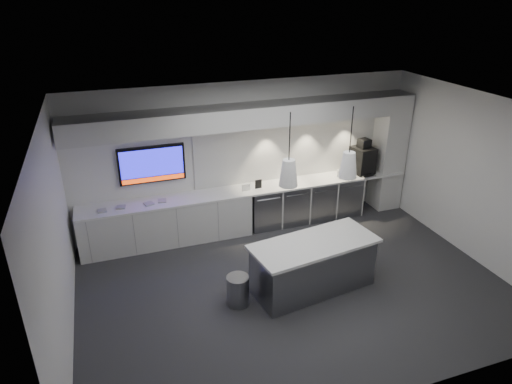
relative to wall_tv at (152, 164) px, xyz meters
name	(u,v)px	position (x,y,z in m)	size (l,w,h in m)	color
floor	(293,286)	(1.90, -2.45, -1.56)	(7.00, 7.00, 0.00)	#2F2F32
ceiling	(301,112)	(1.90, -2.45, 1.44)	(7.00, 7.00, 0.00)	black
wall_back	(247,155)	(1.90, 0.05, -0.06)	(7.00, 7.00, 0.00)	white
wall_front	(390,302)	(1.90, -4.95, -0.06)	(7.00, 7.00, 0.00)	white
wall_left	(55,245)	(-1.60, -2.45, -0.06)	(7.00, 7.00, 0.00)	white
wall_right	(476,178)	(5.40, -2.45, -0.06)	(7.00, 7.00, 0.00)	white
back_counter	(252,189)	(1.90, -0.27, -0.68)	(6.80, 0.65, 0.04)	white
left_base_cabinets	(167,222)	(0.15, -0.27, -1.13)	(3.30, 0.63, 0.86)	silver
fridge_unit_a	(263,207)	(2.15, -0.27, -1.13)	(0.60, 0.61, 0.85)	gray
fridge_unit_b	(291,203)	(2.78, -0.27, -1.13)	(0.60, 0.61, 0.85)	gray
fridge_unit_c	(318,199)	(3.41, -0.27, -1.13)	(0.60, 0.61, 0.85)	gray
fridge_unit_d	(344,195)	(4.04, -0.27, -1.13)	(0.60, 0.61, 0.85)	gray
backsplash	(301,147)	(3.10, 0.03, -0.01)	(4.60, 0.03, 1.30)	silver
soffit	(251,115)	(1.90, -0.25, 0.84)	(6.90, 0.60, 0.40)	silver
column	(389,152)	(5.10, -0.25, -0.26)	(0.55, 0.55, 2.60)	silver
wall_tv	(152,164)	(0.00, 0.00, 0.00)	(1.25, 0.07, 0.72)	black
island	(313,265)	(2.17, -2.59, -1.12)	(2.18, 1.18, 0.88)	gray
bin	(238,290)	(0.88, -2.58, -1.31)	(0.36, 0.36, 0.50)	gray
coffee_machine	(363,159)	(4.45, -0.25, -0.35)	(0.47, 0.63, 0.76)	black
sign_black	(258,184)	(2.03, -0.31, -0.57)	(0.14, 0.02, 0.18)	black
sign_white	(246,188)	(1.75, -0.35, -0.59)	(0.18, 0.02, 0.14)	white
cup_cluster	(344,174)	(3.96, -0.35, -0.58)	(0.28, 0.18, 0.15)	silver
tray_a	(102,211)	(-1.00, -0.35, -0.65)	(0.16, 0.16, 0.03)	#A9A9A9
tray_b	(121,207)	(-0.67, -0.31, -0.65)	(0.16, 0.16, 0.03)	#A9A9A9
tray_c	(149,204)	(-0.16, -0.34, -0.65)	(0.16, 0.16, 0.03)	#A9A9A9
tray_d	(162,201)	(0.09, -0.29, -0.65)	(0.16, 0.16, 0.03)	#A9A9A9
pendant_left	(289,173)	(1.68, -2.59, 0.59)	(0.28, 0.28, 1.10)	silver
pendant_right	(348,165)	(2.67, -2.59, 0.59)	(0.28, 0.28, 1.10)	silver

